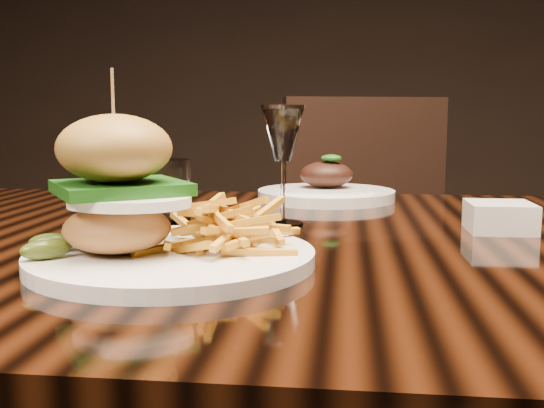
# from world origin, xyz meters

# --- Properties ---
(dining_table) EXTENTS (1.60, 0.90, 0.75)m
(dining_table) POSITION_xyz_m (0.00, 0.00, 0.67)
(dining_table) COLOR black
(dining_table) RESTS_ON ground
(burger_plate) EXTENTS (0.29, 0.29, 0.20)m
(burger_plate) POSITION_xyz_m (-0.17, -0.17, 0.80)
(burger_plate) COLOR white
(burger_plate) RESTS_ON dining_table
(ramekin) EXTENTS (0.11, 0.11, 0.04)m
(ramekin) POSITION_xyz_m (0.22, 0.06, 0.77)
(ramekin) COLOR white
(ramekin) RESTS_ON dining_table
(wine_glass) EXTENTS (0.06, 0.06, 0.16)m
(wine_glass) POSITION_xyz_m (-0.07, 0.08, 0.87)
(wine_glass) COLOR white
(wine_glass) RESTS_ON dining_table
(water_tumbler) EXTENTS (0.07, 0.07, 0.09)m
(water_tumbler) POSITION_xyz_m (-0.24, 0.09, 0.79)
(water_tumbler) COLOR white
(water_tumbler) RESTS_ON dining_table
(far_dish) EXTENTS (0.24, 0.24, 0.08)m
(far_dish) POSITION_xyz_m (-0.02, 0.35, 0.77)
(far_dish) COLOR white
(far_dish) RESTS_ON dining_table
(chair_far) EXTENTS (0.58, 0.58, 0.95)m
(chair_far) POSITION_xyz_m (0.10, 0.89, 0.54)
(chair_far) COLOR black
(chair_far) RESTS_ON ground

